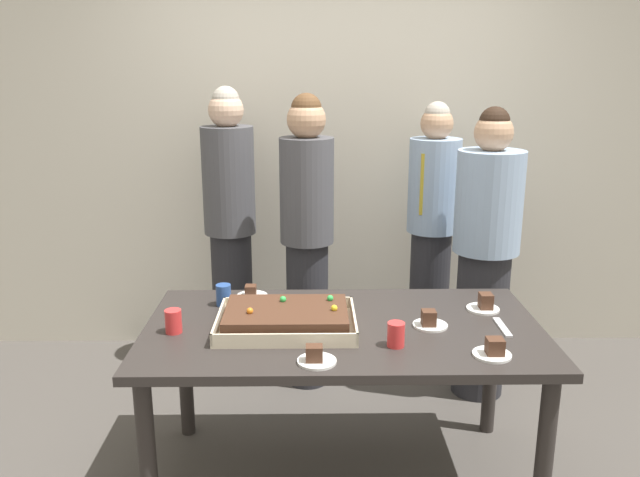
# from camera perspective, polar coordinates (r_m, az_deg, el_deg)

# --- Properties ---
(ground_plane) EXTENTS (12.00, 12.00, 0.00)m
(ground_plane) POSITION_cam_1_polar(r_m,az_deg,el_deg) (3.16, 1.92, -20.39)
(ground_plane) COLOR #4C4742
(interior_back_panel) EXTENTS (8.00, 0.12, 3.00)m
(interior_back_panel) POSITION_cam_1_polar(r_m,az_deg,el_deg) (4.19, 1.07, 10.49)
(interior_back_panel) COLOR beige
(interior_back_panel) RESTS_ON ground_plane
(party_table) EXTENTS (1.71, 0.93, 0.75)m
(party_table) POSITION_cam_1_polar(r_m,az_deg,el_deg) (2.83, 2.04, -9.38)
(party_table) COLOR #2D2826
(party_table) RESTS_ON ground_plane
(sheet_cake) EXTENTS (0.59, 0.42, 0.11)m
(sheet_cake) POSITION_cam_1_polar(r_m,az_deg,el_deg) (2.76, -3.00, -7.11)
(sheet_cake) COLOR beige
(sheet_cake) RESTS_ON party_table
(plated_slice_near_left) EXTENTS (0.15, 0.15, 0.08)m
(plated_slice_near_left) POSITION_cam_1_polar(r_m,az_deg,el_deg) (2.81, 9.70, -7.28)
(plated_slice_near_left) COLOR white
(plated_slice_near_left) RESTS_ON party_table
(plated_slice_near_right) EXTENTS (0.15, 0.15, 0.08)m
(plated_slice_near_right) POSITION_cam_1_polar(r_m,az_deg,el_deg) (3.05, 14.40, -5.71)
(plated_slice_near_right) COLOR white
(plated_slice_near_right) RESTS_ON party_table
(plated_slice_far_left) EXTENTS (0.15, 0.15, 0.07)m
(plated_slice_far_left) POSITION_cam_1_polar(r_m,az_deg,el_deg) (2.46, -0.40, -10.53)
(plated_slice_far_left) COLOR white
(plated_slice_far_left) RESTS_ON party_table
(plated_slice_far_right) EXTENTS (0.15, 0.15, 0.07)m
(plated_slice_far_right) POSITION_cam_1_polar(r_m,az_deg,el_deg) (2.60, 15.16, -9.56)
(plated_slice_far_right) COLOR white
(plated_slice_far_right) RESTS_ON party_table
(plated_slice_center_front) EXTENTS (0.15, 0.15, 0.06)m
(plated_slice_center_front) POSITION_cam_1_polar(r_m,az_deg,el_deg) (3.13, -6.11, -4.91)
(plated_slice_center_front) COLOR white
(plated_slice_center_front) RESTS_ON party_table
(drink_cup_nearest) EXTENTS (0.07, 0.07, 0.10)m
(drink_cup_nearest) POSITION_cam_1_polar(r_m,az_deg,el_deg) (2.60, 6.77, -8.47)
(drink_cup_nearest) COLOR red
(drink_cup_nearest) RESTS_ON party_table
(drink_cup_middle) EXTENTS (0.07, 0.07, 0.10)m
(drink_cup_middle) POSITION_cam_1_polar(r_m,az_deg,el_deg) (3.04, -8.57, -4.99)
(drink_cup_middle) COLOR #2D5199
(drink_cup_middle) RESTS_ON party_table
(drink_cup_far_end) EXTENTS (0.07, 0.07, 0.10)m
(drink_cup_far_end) POSITION_cam_1_polar(r_m,az_deg,el_deg) (2.78, -12.90, -7.18)
(drink_cup_far_end) COLOR red
(drink_cup_far_end) RESTS_ON party_table
(cake_server_utensil) EXTENTS (0.03, 0.20, 0.01)m
(cake_server_utensil) POSITION_cam_1_polar(r_m,az_deg,el_deg) (2.88, 15.90, -7.58)
(cake_server_utensil) COLOR silver
(cake_server_utensil) RESTS_ON party_table
(person_serving_front) EXTENTS (0.30, 0.30, 1.70)m
(person_serving_front) POSITION_cam_1_polar(r_m,az_deg,el_deg) (3.64, -1.16, 0.22)
(person_serving_front) COLOR #28282D
(person_serving_front) RESTS_ON ground_plane
(person_green_shirt_behind) EXTENTS (0.36, 0.36, 1.63)m
(person_green_shirt_behind) POSITION_cam_1_polar(r_m,az_deg,el_deg) (3.65, 14.48, -1.24)
(person_green_shirt_behind) COLOR #28282D
(person_green_shirt_behind) RESTS_ON ground_plane
(person_striped_tie_right) EXTENTS (0.31, 0.31, 1.73)m
(person_striped_tie_right) POSITION_cam_1_polar(r_m,az_deg,el_deg) (3.90, -7.98, 1.21)
(person_striped_tie_right) COLOR #28282D
(person_striped_tie_right) RESTS_ON ground_plane
(person_far_right_suit) EXTENTS (0.31, 0.31, 1.64)m
(person_far_right_suit) POSITION_cam_1_polar(r_m,az_deg,el_deg) (3.95, 9.90, 0.53)
(person_far_right_suit) COLOR #28282D
(person_far_right_suit) RESTS_ON ground_plane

